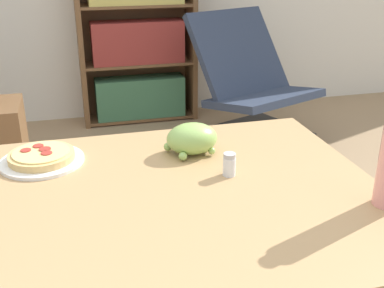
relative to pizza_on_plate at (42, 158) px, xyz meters
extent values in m
cube|color=tan|center=(0.34, -0.27, -0.03)|extent=(1.03, 0.87, 0.03)
cylinder|color=tan|center=(-0.12, 0.11, -0.40)|extent=(0.06, 0.06, 0.70)
cylinder|color=tan|center=(0.79, 0.11, -0.40)|extent=(0.06, 0.06, 0.70)
cylinder|color=white|center=(0.00, 0.00, -0.01)|extent=(0.23, 0.23, 0.01)
cylinder|color=#DBB26B|center=(0.00, 0.00, 0.01)|extent=(0.18, 0.18, 0.02)
cylinder|color=#EACC7A|center=(0.00, 0.00, 0.02)|extent=(0.16, 0.16, 0.00)
cylinder|color=#A83328|center=(-0.04, 0.02, 0.02)|extent=(0.03, 0.03, 0.00)
cylinder|color=#A83328|center=(0.02, -0.02, 0.02)|extent=(0.03, 0.03, 0.00)
cylinder|color=#A83328|center=(-0.01, 0.04, 0.02)|extent=(0.03, 0.03, 0.00)
cylinder|color=#A83328|center=(0.01, 0.01, 0.02)|extent=(0.03, 0.03, 0.00)
ellipsoid|color=#93BC5B|center=(0.43, -0.04, 0.03)|extent=(0.15, 0.12, 0.09)
sphere|color=#93BC5B|center=(0.41, -0.06, 0.01)|extent=(0.02, 0.02, 0.02)
sphere|color=#93BC5B|center=(0.46, -0.05, 0.00)|extent=(0.02, 0.02, 0.02)
sphere|color=#93BC5B|center=(0.39, -0.09, 0.00)|extent=(0.02, 0.02, 0.02)
sphere|color=#93BC5B|center=(0.44, -0.02, 0.00)|extent=(0.02, 0.02, 0.02)
sphere|color=#93BC5B|center=(0.44, -0.08, 0.04)|extent=(0.02, 0.02, 0.02)
sphere|color=#93BC5B|center=(0.48, -0.07, 0.00)|extent=(0.02, 0.02, 0.02)
sphere|color=#93BC5B|center=(0.43, 0.01, 0.01)|extent=(0.02, 0.02, 0.02)
sphere|color=#93BC5B|center=(0.36, -0.05, 0.03)|extent=(0.02, 0.02, 0.02)
sphere|color=#93BC5B|center=(0.46, 0.00, 0.04)|extent=(0.02, 0.02, 0.02)
sphere|color=#93BC5B|center=(0.36, -0.01, 0.00)|extent=(0.02, 0.02, 0.02)
cylinder|color=white|center=(0.49, -0.21, 0.01)|extent=(0.03, 0.03, 0.05)
cylinder|color=#B7B7BC|center=(0.49, -0.21, 0.04)|extent=(0.03, 0.03, 0.01)
cube|color=black|center=(1.32, 1.59, -0.70)|extent=(0.76, 0.73, 0.10)
cube|color=#2D384C|center=(1.32, 1.52, -0.39)|extent=(0.79, 0.70, 0.14)
cube|color=#2D384C|center=(1.23, 1.80, -0.14)|extent=(0.75, 0.62, 0.55)
cube|color=brown|center=(0.20, 2.33, -0.08)|extent=(0.04, 0.28, 1.33)
cube|color=brown|center=(1.04, 2.33, -0.08)|extent=(0.04, 0.28, 1.33)
cube|color=brown|center=(0.62, 2.47, -0.08)|extent=(0.88, 0.01, 1.33)
cube|color=brown|center=(0.62, 2.33, -0.73)|extent=(0.81, 0.27, 0.02)
cube|color=#3D704C|center=(0.62, 2.31, -0.56)|extent=(0.68, 0.20, 0.31)
cube|color=brown|center=(0.62, 2.33, -0.30)|extent=(0.81, 0.27, 0.02)
cube|color=#99332D|center=(0.62, 2.31, -0.13)|extent=(0.68, 0.20, 0.31)
cube|color=brown|center=(0.62, 2.33, 0.13)|extent=(0.81, 0.27, 0.02)
camera|label=1|loc=(0.10, -1.30, 0.56)|focal=45.00mm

